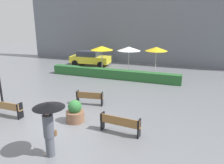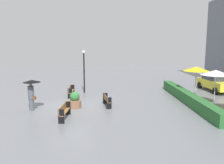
# 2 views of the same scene
# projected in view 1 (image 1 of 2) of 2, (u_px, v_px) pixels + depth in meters

# --- Properties ---
(ground_plane) EXTENTS (60.00, 60.00, 0.00)m
(ground_plane) POSITION_uv_depth(u_px,v_px,m) (66.00, 121.00, 10.66)
(ground_plane) COLOR slate
(bench_near_right) EXTENTS (1.86, 0.47, 0.82)m
(bench_near_right) POSITION_uv_depth(u_px,v_px,m) (120.00, 123.00, 9.41)
(bench_near_right) COLOR olive
(bench_near_right) RESTS_ON ground
(bench_near_left) EXTENTS (1.79, 0.39, 0.82)m
(bench_near_left) POSITION_uv_depth(u_px,v_px,m) (6.00, 107.00, 11.09)
(bench_near_left) COLOR #9E7242
(bench_near_left) RESTS_ON ground
(bench_mid_center) EXTENTS (1.62, 0.57, 0.80)m
(bench_mid_center) POSITION_uv_depth(u_px,v_px,m) (90.00, 97.00, 12.60)
(bench_mid_center) COLOR brown
(bench_mid_center) RESTS_ON ground
(pedestrian_with_umbrella) EXTENTS (1.14, 1.14, 2.03)m
(pedestrian_with_umbrella) POSITION_uv_depth(u_px,v_px,m) (49.00, 120.00, 7.66)
(pedestrian_with_umbrella) COLOR #4C515B
(pedestrian_with_umbrella) RESTS_ON ground
(planter_pot) EXTENTS (0.89, 0.89, 1.10)m
(planter_pot) POSITION_uv_depth(u_px,v_px,m) (75.00, 112.00, 10.55)
(planter_pot) COLOR brown
(planter_pot) RESTS_ON ground
(patio_umbrella_yellow) EXTENTS (2.00, 2.00, 2.54)m
(patio_umbrella_yellow) POSITION_uv_depth(u_px,v_px,m) (102.00, 48.00, 19.27)
(patio_umbrella_yellow) COLOR silver
(patio_umbrella_yellow) RESTS_ON ground
(patio_umbrella_white) EXTENTS (2.03, 2.03, 2.54)m
(patio_umbrella_white) POSITION_uv_depth(u_px,v_px,m) (129.00, 49.00, 18.86)
(patio_umbrella_white) COLOR silver
(patio_umbrella_white) RESTS_ON ground
(patio_umbrella_yellow_far) EXTENTS (1.96, 1.96, 2.50)m
(patio_umbrella_yellow_far) POSITION_uv_depth(u_px,v_px,m) (156.00, 49.00, 18.94)
(patio_umbrella_yellow_far) COLOR silver
(patio_umbrella_yellow_far) RESTS_ON ground
(hedge_strip) EXTENTS (11.20, 0.70, 0.77)m
(hedge_strip) POSITION_uv_depth(u_px,v_px,m) (113.00, 74.00, 18.32)
(hedge_strip) COLOR #28602D
(hedge_strip) RESTS_ON ground
(building_facade) EXTENTS (28.00, 1.20, 9.41)m
(building_facade) POSITION_uv_depth(u_px,v_px,m) (142.00, 20.00, 23.74)
(building_facade) COLOR slate
(building_facade) RESTS_ON ground
(parked_car) EXTENTS (4.31, 2.21, 1.57)m
(parked_car) POSITION_uv_depth(u_px,v_px,m) (90.00, 58.00, 23.32)
(parked_car) COLOR yellow
(parked_car) RESTS_ON ground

